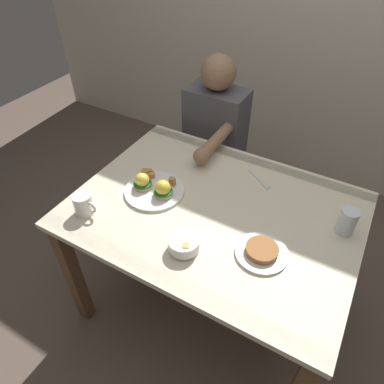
{
  "coord_description": "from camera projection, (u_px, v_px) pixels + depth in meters",
  "views": [
    {
      "loc": [
        0.45,
        -0.99,
        1.78
      ],
      "look_at": [
        -0.11,
        0.0,
        0.78
      ],
      "focal_mm": 32.64,
      "sensor_mm": 36.0,
      "label": 1
    }
  ],
  "objects": [
    {
      "name": "ground_plane",
      "position": [
        209.0,
        301.0,
        1.99
      ],
      "size": [
        6.0,
        6.0,
        0.0
      ],
      "primitive_type": "plane",
      "color": "brown"
    },
    {
      "name": "dining_table",
      "position": [
        214.0,
        225.0,
        1.57
      ],
      "size": [
        1.2,
        0.9,
        0.74
      ],
      "color": "beige",
      "rests_on": "ground_plane"
    },
    {
      "name": "eggs_benedict_plate",
      "position": [
        154.0,
        188.0,
        1.56
      ],
      "size": [
        0.27,
        0.27,
        0.09
      ],
      "color": "white",
      "rests_on": "dining_table"
    },
    {
      "name": "fruit_bowl",
      "position": [
        183.0,
        244.0,
        1.31
      ],
      "size": [
        0.12,
        0.12,
        0.06
      ],
      "color": "white",
      "rests_on": "dining_table"
    },
    {
      "name": "coffee_mug",
      "position": [
        84.0,
        204.0,
        1.44
      ],
      "size": [
        0.11,
        0.08,
        0.09
      ],
      "color": "white",
      "rests_on": "dining_table"
    },
    {
      "name": "fork",
      "position": [
        260.0,
        180.0,
        1.63
      ],
      "size": [
        0.14,
        0.1,
        0.0
      ],
      "color": "silver",
      "rests_on": "dining_table"
    },
    {
      "name": "water_glass_near",
      "position": [
        347.0,
        223.0,
        1.36
      ],
      "size": [
        0.07,
        0.07,
        0.11
      ],
      "color": "silver",
      "rests_on": "dining_table"
    },
    {
      "name": "side_plate",
      "position": [
        262.0,
        252.0,
        1.3
      ],
      "size": [
        0.2,
        0.2,
        0.04
      ],
      "color": "white",
      "rests_on": "dining_table"
    },
    {
      "name": "diner_person",
      "position": [
        213.0,
        139.0,
        2.06
      ],
      "size": [
        0.34,
        0.54,
        1.14
      ],
      "color": "#33333D",
      "rests_on": "ground_plane"
    }
  ]
}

